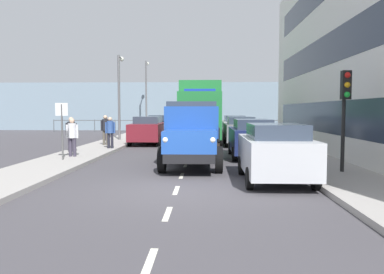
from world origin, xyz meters
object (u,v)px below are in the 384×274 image
Objects in this scene: car_silver_kerbside_near at (275,152)px; pedestrian_by_lamp at (71,132)px; car_maroon_oppositeside_0 at (148,130)px; pedestrian_strolling at (72,134)px; car_black_oppositeside_1 at (159,126)px; pedestrian_in_dark_coat at (106,126)px; lorry_cargo_green at (201,111)px; car_grey_kerbside_2 at (240,131)px; pedestrian_near_railing at (110,130)px; truck_vintage_blue at (192,136)px; lamp_post_promenade at (120,89)px; street_sign at (62,121)px; car_navy_kerbside_1 at (252,138)px; traffic_light_near at (345,99)px; pedestrian_couple_a at (105,128)px; car_white_kerbside_3 at (234,127)px.

pedestrian_by_lamp is at bearing -37.77° from car_silver_kerbside_near.
pedestrian_strolling is at bearing 75.00° from car_maroon_oppositeside_0.
pedestrian_in_dark_coat is at bearing 60.09° from car_black_oppositeside_1.
car_grey_kerbside_2 is at bearing 150.95° from lorry_cargo_green.
pedestrian_by_lamp is (0.67, -1.79, 0.01)m from pedestrian_strolling.
pedestrian_by_lamp is 1.02× the size of pedestrian_near_railing.
pedestrian_near_railing is (4.41, -5.46, -0.08)m from truck_vintage_blue.
pedestrian_in_dark_coat reaches higher than car_black_oppositeside_1.
car_maroon_oppositeside_0 is 3.88m from lamp_post_promenade.
lorry_cargo_green is 2.04× the size of car_black_oppositeside_1.
truck_vintage_blue reaches higher than pedestrian_near_railing.
car_black_oppositeside_1 is 2.48× the size of pedestrian_strolling.
car_black_oppositeside_1 is at bearing -49.10° from car_grey_kerbside_2.
street_sign is at bearing 80.68° from pedestrian_near_railing.
car_black_oppositeside_1 is at bearing -72.85° from car_silver_kerbside_near.
lamp_post_promenade is (2.15, -1.86, 2.64)m from car_maroon_oppositeside_0.
street_sign is at bearing 15.47° from car_navy_kerbside_1.
pedestrian_couple_a is at bearing -42.59° from traffic_light_near.
car_grey_kerbside_2 is at bearing 130.90° from car_black_oppositeside_1.
pedestrian_strolling is 0.29× the size of lamp_post_promenade.
car_grey_kerbside_2 is at bearing 174.03° from car_maroon_oppositeside_0.
car_silver_kerbside_near is 9.03m from pedestrian_strolling.
pedestrian_near_railing is 0.50× the size of traffic_light_near.
car_black_oppositeside_1 is at bearing -97.54° from pedestrian_near_railing.
pedestrian_by_lamp is 12.15m from traffic_light_near.
pedestrian_in_dark_coat is at bearing -18.72° from car_maroon_oppositeside_0.
pedestrian_by_lamp is 8.14m from lamp_post_promenade.
pedestrian_strolling is 10.81m from traffic_light_near.
pedestrian_in_dark_coat is (0.80, -8.65, -0.02)m from pedestrian_strolling.
car_silver_kerbside_near is at bearing 118.72° from lamp_post_promenade.
lamp_post_promenade is at bearing -82.13° from pedestrian_near_railing.
lorry_cargo_green is at bearing -71.89° from car_navy_kerbside_1.
pedestrian_by_lamp is (8.38, 5.30, 0.22)m from car_grey_kerbside_2.
lorry_cargo_green is 2.56× the size of traffic_light_near.
pedestrian_strolling reaches higher than pedestrian_near_railing.
pedestrian_strolling is 9.85m from lamp_post_promenade.
lorry_cargo_green is 5.04× the size of pedestrian_strolling.
lorry_cargo_green reaches higher than pedestrian_in_dark_coat.
pedestrian_near_railing is (6.98, 3.51, 0.20)m from car_grey_kerbside_2.
street_sign is (7.74, -3.66, 0.79)m from car_silver_kerbside_near.
pedestrian_strolling reaches higher than car_black_oppositeside_1.
car_navy_kerbside_1 is 6.00m from car_grey_kerbside_2.
pedestrian_by_lamp is (8.38, 10.18, 0.22)m from car_white_kerbside_3.
pedestrian_couple_a is 0.75× the size of street_sign.
car_silver_kerbside_near is 13.62m from car_maroon_oppositeside_0.
lamp_post_promenade is at bearing -65.36° from truck_vintage_blue.
traffic_light_near reaches higher than car_navy_kerbside_1.
car_maroon_oppositeside_0 is 2.68× the size of pedestrian_strolling.
pedestrian_in_dark_coat reaches higher than car_silver_kerbside_near.
pedestrian_by_lamp is at bearing 76.99° from car_black_oppositeside_1.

